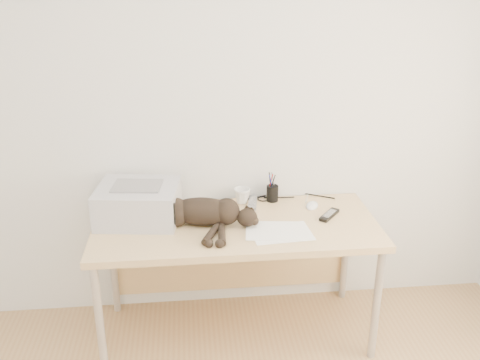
{
  "coord_description": "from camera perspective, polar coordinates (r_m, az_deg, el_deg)",
  "views": [
    {
      "loc": [
        -0.26,
        -1.29,
        2.1
      ],
      "look_at": [
        0.02,
        1.34,
        1.03
      ],
      "focal_mm": 40.0,
      "sensor_mm": 36.0,
      "label": 1
    }
  ],
  "objects": [
    {
      "name": "pen_cup",
      "position": [
        3.28,
        3.47,
        -1.39
      ],
      "size": [
        0.07,
        0.07,
        0.18
      ],
      "color": "black",
      "rests_on": "desk"
    },
    {
      "name": "mouse",
      "position": [
        3.24,
        7.7,
        -2.52
      ],
      "size": [
        0.11,
        0.14,
        0.04
      ],
      "primitive_type": "ellipsoid",
      "rotation": [
        0.0,
        0.0,
        -0.42
      ],
      "color": "white",
      "rests_on": "desk"
    },
    {
      "name": "papers",
      "position": [
        2.93,
        4.12,
        -5.52
      ],
      "size": [
        0.37,
        0.28,
        0.01
      ],
      "color": "white",
      "rests_on": "desk"
    },
    {
      "name": "remote_black",
      "position": [
        3.14,
        9.5,
        -3.7
      ],
      "size": [
        0.15,
        0.17,
        0.02
      ],
      "primitive_type": "cube",
      "rotation": [
        0.0,
        0.0,
        -0.69
      ],
      "color": "black",
      "rests_on": "desk"
    },
    {
      "name": "cable_tangle",
      "position": [
        3.29,
        -0.95,
        -2.17
      ],
      "size": [
        1.36,
        0.08,
        0.01
      ],
      "primitive_type": null,
      "color": "black",
      "rests_on": "desk"
    },
    {
      "name": "mug",
      "position": [
        3.25,
        0.22,
        -1.69
      ],
      "size": [
        0.12,
        0.12,
        0.09
      ],
      "primitive_type": "imported",
      "rotation": [
        0.0,
        0.0,
        0.27
      ],
      "color": "white",
      "rests_on": "desk"
    },
    {
      "name": "printer",
      "position": [
        3.08,
        -10.78,
        -2.39
      ],
      "size": [
        0.49,
        0.43,
        0.21
      ],
      "color": "#AEAEB3",
      "rests_on": "desk"
    },
    {
      "name": "wall_back",
      "position": [
        3.15,
        -1.1,
        7.43
      ],
      "size": [
        3.5,
        0.0,
        3.5
      ],
      "primitive_type": "plane",
      "rotation": [
        1.57,
        0.0,
        0.0
      ],
      "color": "silver",
      "rests_on": "floor"
    },
    {
      "name": "remote_grey",
      "position": [
        3.25,
        1.35,
        -2.44
      ],
      "size": [
        0.08,
        0.18,
        0.02
      ],
      "primitive_type": "cube",
      "rotation": [
        0.0,
        0.0,
        -0.16
      ],
      "color": "gray",
      "rests_on": "desk"
    },
    {
      "name": "desk",
      "position": [
        3.15,
        -0.58,
        -6.14
      ],
      "size": [
        1.6,
        0.7,
        0.74
      ],
      "color": "#EACD89",
      "rests_on": "floor"
    },
    {
      "name": "cat",
      "position": [
        2.98,
        -4.42,
        -3.54
      ],
      "size": [
        0.72,
        0.41,
        0.17
      ],
      "rotation": [
        0.0,
        0.0,
        -0.18
      ],
      "color": "black",
      "rests_on": "desk"
    }
  ]
}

